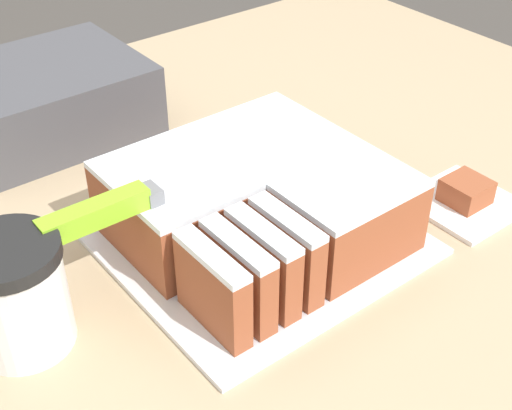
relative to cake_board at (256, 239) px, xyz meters
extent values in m
cube|color=silver|center=(0.00, 0.00, 0.00)|extent=(0.31, 0.30, 0.01)
cube|color=#994C2D|center=(0.00, 0.05, 0.04)|extent=(0.27, 0.15, 0.08)
cube|color=white|center=(0.00, 0.05, 0.09)|extent=(0.27, 0.15, 0.01)
cube|color=#994C2D|center=(0.06, -0.08, 0.04)|extent=(0.14, 0.10, 0.08)
cube|color=white|center=(0.06, -0.08, 0.09)|extent=(0.14, 0.10, 0.01)
cube|color=#994C2D|center=(-0.11, -0.08, 0.04)|extent=(0.02, 0.09, 0.08)
cube|color=white|center=(-0.11, -0.08, 0.09)|extent=(0.02, 0.09, 0.01)
cube|color=#994C2D|center=(-0.08, -0.08, 0.04)|extent=(0.02, 0.09, 0.08)
cube|color=white|center=(-0.08, -0.08, 0.09)|extent=(0.02, 0.09, 0.01)
cube|color=#994C2D|center=(-0.05, -0.08, 0.04)|extent=(0.02, 0.09, 0.08)
cube|color=white|center=(-0.05, -0.08, 0.09)|extent=(0.02, 0.09, 0.01)
cube|color=#994C2D|center=(-0.03, -0.08, 0.04)|extent=(0.02, 0.09, 0.08)
cube|color=white|center=(-0.03, -0.08, 0.09)|extent=(0.02, 0.09, 0.01)
cube|color=silver|center=(-0.01, 0.02, 0.09)|extent=(0.21, 0.03, 0.00)
cube|color=slate|center=(-0.11, 0.02, 0.10)|extent=(0.02, 0.03, 0.02)
cube|color=#8CCC26|center=(-0.17, 0.02, 0.10)|extent=(0.11, 0.02, 0.02)
cylinder|color=white|center=(-0.26, 0.02, 0.05)|extent=(0.09, 0.09, 0.10)
cylinder|color=black|center=(-0.26, 0.02, 0.10)|extent=(0.10, 0.10, 0.01)
cube|color=white|center=(0.24, -0.10, 0.00)|extent=(0.11, 0.11, 0.01)
cube|color=#994C2D|center=(0.24, -0.10, 0.02)|extent=(0.05, 0.05, 0.03)
cube|color=#47474C|center=(-0.07, 0.37, 0.04)|extent=(0.25, 0.21, 0.10)
camera|label=1|loc=(-0.38, -0.49, 0.49)|focal=50.00mm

